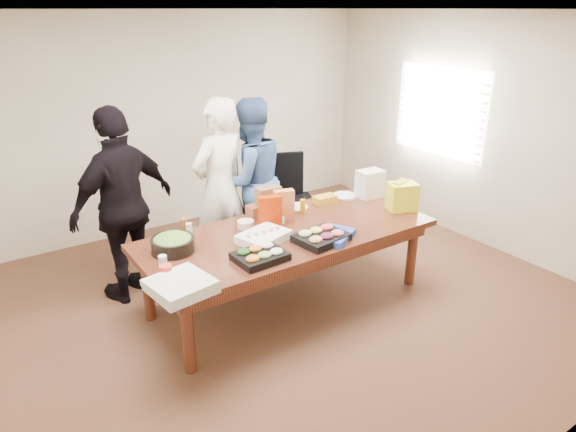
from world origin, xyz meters
TOP-DOWN VIEW (x-y plane):
  - floor at (0.00, 0.00)m, footprint 5.50×5.00m
  - ceiling at (0.00, 0.00)m, footprint 5.50×5.00m
  - wall_back at (0.00, 2.50)m, footprint 5.50×0.04m
  - wall_front at (0.00, -2.50)m, footprint 5.50×0.04m
  - wall_right at (2.75, 0.00)m, footprint 0.04×5.00m
  - window_panel at (2.72, 0.60)m, footprint 0.03×1.40m
  - window_blinds at (2.68, 0.60)m, footprint 0.04×1.36m
  - conference_table at (0.00, 0.00)m, footprint 2.80×1.20m
  - office_chair at (0.98, 1.28)m, footprint 0.66×0.66m
  - person_center at (-0.22, 0.95)m, footprint 0.80×0.64m
  - person_right at (0.21, 1.06)m, footprint 0.90×0.70m
  - person_left at (-1.22, 0.99)m, footprint 1.22×0.81m
  - veggie_tray at (-0.52, -0.35)m, footprint 0.43×0.35m
  - fruit_tray at (0.13, -0.35)m, footprint 0.49×0.41m
  - sheet_cake at (-0.30, -0.05)m, footprint 0.51×0.44m
  - salad_bowl at (-1.06, 0.21)m, footprint 0.46×0.46m
  - chip_bag_blue at (0.26, -0.37)m, footprint 0.47×0.43m
  - chip_bag_red at (-0.08, 0.18)m, footprint 0.23×0.15m
  - chip_bag_yellow at (1.30, -0.17)m, footprint 0.22×0.14m
  - chip_bag_orange at (0.13, 0.26)m, footprint 0.22×0.15m
  - mayo_jar at (0.20, 0.34)m, footprint 0.12×0.12m
  - mustard_bottle at (0.38, 0.28)m, footprint 0.06×0.06m
  - dressing_bottle at (-0.86, 0.43)m, footprint 0.07×0.07m
  - ranch_bottle at (-0.85, 0.33)m, footprint 0.06×0.06m
  - banana_bunch at (0.76, 0.40)m, footprint 0.25×0.15m
  - bread_loaf at (0.01, 0.48)m, footprint 0.33×0.16m
  - kraft_bag at (0.05, 0.41)m, footprint 0.25×0.16m
  - red_cup at (-1.30, -0.24)m, footprint 0.11×0.11m
  - clear_cup_a at (-1.30, -0.21)m, footprint 0.08×0.08m
  - clear_cup_b at (-1.24, -0.01)m, footprint 0.09×0.09m
  - pizza_box_lower at (-1.27, -0.46)m, footprint 0.48×0.48m
  - pizza_box_upper at (-1.28, -0.47)m, footprint 0.49×0.49m
  - plate_a at (1.08, 0.44)m, footprint 0.35×0.35m
  - plate_b at (0.42, 0.46)m, footprint 0.31×0.31m
  - dip_bowl_a at (0.03, 0.23)m, footprint 0.18×0.18m
  - dip_bowl_b at (-0.28, 0.31)m, footprint 0.17×0.17m
  - grocery_bag_white at (1.30, 0.28)m, footprint 0.29×0.22m
  - grocery_bag_yellow at (1.30, -0.21)m, footprint 0.34×0.29m

SIDE VIEW (x-z plane):
  - floor at x=0.00m, z-range -0.02..0.00m
  - conference_table at x=0.00m, z-range 0.00..0.75m
  - office_chair at x=0.98m, z-range 0.00..0.99m
  - plate_a at x=1.08m, z-range 0.75..0.77m
  - plate_b at x=0.42m, z-range 0.75..0.77m
  - pizza_box_lower at x=-1.27m, z-range 0.75..0.80m
  - chip_bag_blue at x=0.26m, z-range 0.75..0.81m
  - dip_bowl_a at x=0.03m, z-range 0.75..0.81m
  - veggie_tray at x=-0.52m, z-range 0.75..0.81m
  - dip_bowl_b at x=-0.28m, z-range 0.75..0.82m
  - fruit_tray at x=0.13m, z-range 0.75..0.82m
  - sheet_cake at x=-0.30m, z-range 0.75..0.83m
  - banana_bunch at x=0.76m, z-range 0.75..0.83m
  - clear_cup_b at x=-1.24m, z-range 0.75..0.85m
  - clear_cup_a at x=-1.30m, z-range 0.75..0.85m
  - salad_bowl at x=-1.06m, z-range 0.75..0.87m
  - bread_loaf at x=0.01m, z-range 0.75..0.88m
  - red_cup at x=-1.30m, z-range 0.75..0.88m
  - mayo_jar at x=0.20m, z-range 0.75..0.89m
  - pizza_box_upper at x=-1.28m, z-range 0.80..0.85m
  - mustard_bottle at x=0.38m, z-range 0.75..0.90m
  - ranch_bottle at x=-0.85m, z-range 0.75..0.92m
  - dressing_bottle at x=-0.86m, z-range 0.75..0.94m
  - grocery_bag_yellow at x=1.30m, z-range 0.75..1.04m
  - grocery_bag_white at x=1.30m, z-range 0.75..1.05m
  - chip_bag_yellow at x=1.30m, z-range 0.75..1.06m
  - chip_bag_orange at x=0.13m, z-range 0.75..1.06m
  - chip_bag_red at x=-0.08m, z-range 0.75..1.06m
  - kraft_bag at x=0.05m, z-range 0.75..1.07m
  - person_right at x=0.21m, z-range 0.00..1.84m
  - person_center at x=-0.22m, z-range 0.00..1.91m
  - person_left at x=-1.22m, z-range 0.00..1.92m
  - wall_back at x=0.00m, z-range 0.00..2.70m
  - wall_front at x=0.00m, z-range 0.00..2.70m
  - wall_right at x=2.75m, z-range 0.00..2.70m
  - window_panel at x=2.72m, z-range 0.95..2.05m
  - window_blinds at x=2.68m, z-range 1.00..2.00m
  - ceiling at x=0.00m, z-range 2.70..2.72m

